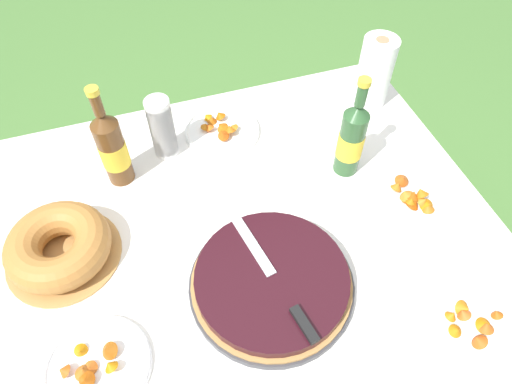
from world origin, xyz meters
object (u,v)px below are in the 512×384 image
Objects in this scene: snack_plate_right at (472,323)px; snack_plate_far at (410,197)px; paper_towel_roll at (375,72)px; bundt_cake at (59,246)px; snack_plate_left at (96,366)px; cider_bottle_green at (352,139)px; serving_knife at (278,284)px; berry_tart at (272,281)px; cup_stack at (162,128)px; cider_bottle_amber at (112,148)px; snack_plate_near at (222,129)px.

snack_plate_far reaches higher than snack_plate_right.
bundt_cake is at bearing -163.49° from paper_towel_roll.
paper_towel_roll is (0.97, 0.61, 0.11)m from snack_plate_left.
snack_plate_left is at bearing -81.02° from bundt_cake.
cider_bottle_green is at bearing 3.45° from bundt_cake.
snack_plate_left is at bearing -167.55° from snack_plate_far.
serving_knife is at bearing -132.83° from paper_towel_roll.
berry_tart is 0.46m from cider_bottle_green.
serving_knife is at bearing 152.52° from snack_plate_right.
snack_plate_left is (-0.27, -0.59, -0.09)m from cup_stack.
bundt_cake is 1.40× the size of snack_plate_right.
berry_tart is at bearing -57.72° from cider_bottle_amber.
cup_stack is at bearing 106.03° from berry_tart.
berry_tart is 1.69× the size of paper_towel_roll.
bundt_cake is at bearing -176.55° from cider_bottle_green.
cider_bottle_green is (0.33, 0.33, 0.06)m from serving_knife.
cider_bottle_amber is (-0.30, 0.50, 0.06)m from serving_knife.
snack_plate_right is at bearing -11.69° from snack_plate_left.
snack_plate_near is at bearing 115.22° from snack_plate_right.
snack_plate_far is (0.88, 0.19, 0.00)m from snack_plate_left.
snack_plate_near is at bearing -13.14° from serving_knife.
cider_bottle_green reaches higher than serving_knife.
snack_plate_far is (0.75, -0.34, -0.11)m from cider_bottle_amber.
cider_bottle_amber reaches higher than bundt_cake.
snack_plate_right is (0.07, -0.53, -0.11)m from cider_bottle_green.
snack_plate_left is 0.99× the size of paper_towel_roll.
bundt_cake is 1.22× the size of paper_towel_roll.
cup_stack is at bearing 146.78° from snack_plate_far.
snack_plate_left is at bearing -154.64° from cider_bottle_green.
cider_bottle_green reaches higher than snack_plate_far.
serving_knife is 0.47m from cider_bottle_green.
bundt_cake reaches higher than serving_knife.
cup_stack reaches higher than snack_plate_right.
serving_knife is 1.29× the size of bundt_cake.
snack_plate_left is at bearing -126.21° from snack_plate_near.
cup_stack is at bearing 22.03° from cider_bottle_amber.
bundt_cake is at bearing 151.17° from snack_plate_right.
berry_tart is at bearing -138.68° from cider_bottle_green.
snack_plate_right reaches higher than snack_plate_left.
snack_plate_far is (0.93, -0.12, -0.03)m from bundt_cake.
snack_plate_right is at bearing -64.78° from snack_plate_near.
serving_knife is 1.15× the size of cider_bottle_green.
berry_tart is 0.54m from bundt_cake.
paper_towel_roll is at bearing 32.42° from snack_plate_left.
cider_bottle_green is 1.52× the size of snack_plate_far.
cider_bottle_green is 1.36× the size of snack_plate_near.
cider_bottle_amber is at bearing 122.28° from berry_tart.
snack_plate_far is at bearing -81.27° from serving_knife.
cider_bottle_green reaches higher than snack_plate_right.
cup_stack is 0.69m from paper_towel_roll.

